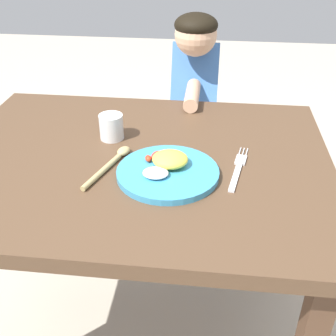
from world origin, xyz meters
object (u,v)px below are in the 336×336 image
Objects in this scene: spoon at (112,162)px; person at (194,127)px; fork at (238,169)px; plate at (168,170)px; drinking_cup at (111,127)px.

person reaches higher than spoon.
spoon is 0.22× the size of person.
fork is 0.22× the size of person.
plate is 0.16m from spoon.
plate reaches higher than fork.
plate is at bearing -44.00° from drinking_cup.
plate is 1.18× the size of fork.
person is at bearing 65.42° from drinking_cup.
spoon is (-0.16, 0.03, -0.01)m from plate.
spoon is at bearing 73.61° from person.
plate is at bearing 87.21° from person.
person is at bearing 1.82° from spoon.
fork is 0.67m from person.
fork is at bearing 103.62° from person.
fork is 0.34m from spoon.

